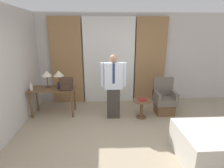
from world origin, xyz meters
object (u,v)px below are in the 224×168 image
object	(u,v)px
bottle_by_lamp	(58,86)
person	(113,85)
table_lamp_left	(47,74)
desk	(53,92)
table_lamp_right	(59,74)
armchair	(164,100)
side_table	(142,106)
backpack	(67,84)
book	(142,99)
bottle_near_edge	(31,87)

from	to	relation	value
bottle_by_lamp	person	xyz separation A→B (m)	(1.41, -0.21, 0.07)
table_lamp_left	bottle_by_lamp	xyz separation A→B (m)	(0.33, -0.21, -0.26)
desk	table_lamp_right	world-z (taller)	table_lamp_right
desk	person	xyz separation A→B (m)	(1.58, -0.29, 0.27)
person	table_lamp_right	bearing A→B (deg)	163.68
armchair	side_table	xyz separation A→B (m)	(-0.68, -0.25, -0.02)
backpack	person	distance (m)	1.18
table_lamp_right	book	distance (m)	2.28
person	armchair	xyz separation A→B (m)	(1.40, 0.20, -0.53)
table_lamp_left	side_table	bearing A→B (deg)	-10.76
bottle_near_edge	person	size ratio (longest dim) A/B	0.13
table_lamp_right	bottle_by_lamp	size ratio (longest dim) A/B	2.07
table_lamp_right	side_table	distance (m)	2.33
person	book	bearing A→B (deg)	-4.28
table_lamp_left	bottle_by_lamp	bearing A→B (deg)	-32.30
armchair	backpack	bearing A→B (deg)	-178.49
book	bottle_by_lamp	bearing A→B (deg)	172.91
desk	table_lamp_left	xyz separation A→B (m)	(-0.15, 0.13, 0.46)
bottle_by_lamp	desk	bearing A→B (deg)	154.84
table_lamp_left	bottle_near_edge	world-z (taller)	table_lamp_left
backpack	person	world-z (taller)	person
bottle_by_lamp	side_table	world-z (taller)	bottle_by_lamp
armchair	bottle_near_edge	bearing A→B (deg)	-179.13
desk	armchair	bearing A→B (deg)	-1.72
desk	bottle_near_edge	bearing A→B (deg)	-163.66
bottle_near_edge	side_table	distance (m)	2.84
desk	armchair	world-z (taller)	armchair
bottle_near_edge	person	world-z (taller)	person
backpack	side_table	size ratio (longest dim) A/B	0.65
armchair	book	world-z (taller)	armchair
person	bottle_near_edge	bearing A→B (deg)	175.84
bottle_near_edge	book	xyz separation A→B (m)	(2.79, -0.20, -0.31)
armchair	book	bearing A→B (deg)	-159.06
bottle_by_lamp	armchair	size ratio (longest dim) A/B	0.23
bottle_near_edge	person	bearing A→B (deg)	-4.16
bottle_by_lamp	backpack	distance (m)	0.25
bottle_by_lamp	book	world-z (taller)	bottle_by_lamp
bottle_by_lamp	table_lamp_left	bearing A→B (deg)	147.70
table_lamp_left	table_lamp_right	distance (m)	0.31
desk	side_table	world-z (taller)	desk
backpack	person	bearing A→B (deg)	-6.54
desk	book	size ratio (longest dim) A/B	5.32
table_lamp_right	book	size ratio (longest dim) A/B	2.05
desk	side_table	distance (m)	2.35
desk	book	bearing A→B (deg)	-8.54
table_lamp_left	table_lamp_right	world-z (taller)	same
bottle_near_edge	side_table	size ratio (longest dim) A/B	0.43
table_lamp_right	person	bearing A→B (deg)	-16.32
backpack	armchair	size ratio (longest dim) A/B	0.33
bottle_near_edge	side_table	world-z (taller)	bottle_near_edge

